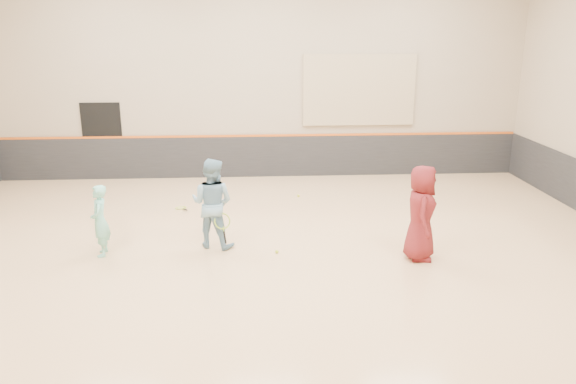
{
  "coord_description": "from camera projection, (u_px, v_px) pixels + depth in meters",
  "views": [
    {
      "loc": [
        -0.23,
        -10.0,
        4.22
      ],
      "look_at": [
        0.42,
        0.4,
        1.15
      ],
      "focal_mm": 35.0,
      "sensor_mm": 36.0,
      "label": 1
    }
  ],
  "objects": [
    {
      "name": "accent_stripe",
      "position": [
        261.0,
        136.0,
        16.14
      ],
      "size": [
        14.9,
        0.03,
        0.06
      ],
      "primitive_type": "cube",
      "color": "#D85914",
      "rests_on": "wall_back"
    },
    {
      "name": "spare_racket",
      "position": [
        181.0,
        207.0,
        13.57
      ],
      "size": [
        0.6,
        0.6,
        0.09
      ],
      "primitive_type": null,
      "color": "#AFDD30",
      "rests_on": "floor"
    },
    {
      "name": "girl",
      "position": [
        100.0,
        221.0,
        10.63
      ],
      "size": [
        0.4,
        0.55,
        1.39
      ],
      "primitive_type": "imported",
      "rotation": [
        0.0,
        0.0,
        -1.43
      ],
      "color": "#7FDCC3",
      "rests_on": "floor"
    },
    {
      "name": "young_man",
      "position": [
        421.0,
        213.0,
        10.41
      ],
      "size": [
        0.73,
        0.98,
        1.81
      ],
      "primitive_type": "imported",
      "rotation": [
        0.0,
        0.0,
        1.38
      ],
      "color": "maroon",
      "rests_on": "floor"
    },
    {
      "name": "ball_under_racket",
      "position": [
        277.0,
        252.0,
        10.88
      ],
      "size": [
        0.07,
        0.07,
        0.07
      ],
      "primitive_type": "sphere",
      "color": "#C4DB33",
      "rests_on": "floor"
    },
    {
      "name": "acoustic_panel",
      "position": [
        359.0,
        90.0,
        15.94
      ],
      "size": [
        3.2,
        0.08,
        2.0
      ],
      "primitive_type": "cube",
      "color": "tan",
      "rests_on": "wall_back"
    },
    {
      "name": "room",
      "position": [
        267.0,
        216.0,
        10.55
      ],
      "size": [
        15.04,
        12.04,
        6.22
      ],
      "color": "tan",
      "rests_on": "ground"
    },
    {
      "name": "instructor",
      "position": [
        212.0,
        203.0,
        11.01
      ],
      "size": [
        1.06,
        0.94,
        1.8
      ],
      "primitive_type": "imported",
      "rotation": [
        0.0,
        0.0,
        2.79
      ],
      "color": "#7DA9C2",
      "rests_on": "floor"
    },
    {
      "name": "ball_beside_spare",
      "position": [
        298.0,
        196.0,
        14.49
      ],
      "size": [
        0.07,
        0.07,
        0.07
      ],
      "primitive_type": "sphere",
      "color": "yellow",
      "rests_on": "floor"
    },
    {
      "name": "doorway",
      "position": [
        103.0,
        141.0,
        15.92
      ],
      "size": [
        1.1,
        0.05,
        2.2
      ],
      "primitive_type": "cube",
      "color": "black",
      "rests_on": "floor"
    },
    {
      "name": "held_racket",
      "position": [
        222.0,
        221.0,
        10.84
      ],
      "size": [
        0.33,
        0.33,
        0.68
      ],
      "primitive_type": null,
      "color": "#9AC12A",
      "rests_on": "instructor"
    },
    {
      "name": "wainscot_back",
      "position": [
        262.0,
        157.0,
        16.32
      ],
      "size": [
        14.9,
        0.04,
        1.2
      ],
      "primitive_type": "cube",
      "color": "#232326",
      "rests_on": "floor"
    },
    {
      "name": "ball_in_hand",
      "position": [
        430.0,
        201.0,
        10.24
      ],
      "size": [
        0.07,
        0.07,
        0.07
      ],
      "primitive_type": "sphere",
      "color": "#CBE535",
      "rests_on": "young_man"
    }
  ]
}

